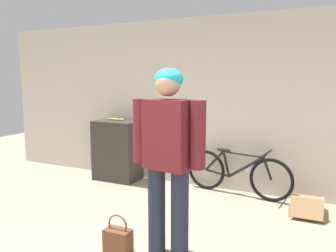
% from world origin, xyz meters
% --- Properties ---
extents(wall_back, '(8.00, 0.07, 2.60)m').
position_xyz_m(wall_back, '(0.00, 3.00, 1.30)').
color(wall_back, beige).
rests_on(wall_back, ground_plane).
extents(side_shelf, '(0.73, 0.47, 0.99)m').
position_xyz_m(side_shelf, '(-1.58, 2.72, 0.50)').
color(side_shelf, '#38332D').
rests_on(side_shelf, ground_plane).
extents(person, '(0.72, 0.31, 1.77)m').
position_xyz_m(person, '(0.21, 0.87, 1.03)').
color(person, '#23283D').
rests_on(person, ground_plane).
extents(bicycle, '(1.58, 0.46, 0.68)m').
position_xyz_m(bicycle, '(0.43, 2.79, 0.33)').
color(bicycle, black).
rests_on(bicycle, ground_plane).
extents(banana, '(0.35, 0.09, 0.04)m').
position_xyz_m(banana, '(-1.63, 2.77, 1.01)').
color(banana, '#EAD64C').
rests_on(banana, side_shelf).
extents(handbag, '(0.26, 0.15, 0.38)m').
position_xyz_m(handbag, '(-0.25, 0.71, 0.13)').
color(handbag, brown).
rests_on(handbag, ground_plane).
extents(cardboard_box, '(0.40, 0.55, 0.24)m').
position_xyz_m(cardboard_box, '(1.39, 2.51, 0.08)').
color(cardboard_box, '#A87F51').
rests_on(cardboard_box, ground_plane).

